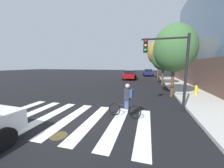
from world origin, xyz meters
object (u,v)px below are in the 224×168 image
(fire_hydrant, at_px, (196,90))
(street_tree_near, at_px, (175,48))
(sedan_far, at_px, (148,72))
(street_tree_far, at_px, (159,52))
(manhole_cover, at_px, (59,136))
(street_tree_mid, at_px, (164,57))
(sedan_mid, at_px, (130,75))
(traffic_light_near, at_px, (170,60))
(cyclist, at_px, (127,101))

(fire_hydrant, bearing_deg, street_tree_near, -162.00)
(street_tree_near, bearing_deg, sedan_far, 95.35)
(fire_hydrant, bearing_deg, street_tree_far, 99.29)
(manhole_cover, height_order, street_tree_mid, street_tree_mid)
(street_tree_mid, bearing_deg, sedan_mid, 131.98)
(traffic_light_near, relative_size, street_tree_near, 0.73)
(cyclist, relative_size, street_tree_far, 0.24)
(manhole_cover, xyz_separation_m, traffic_light_near, (4.24, 4.01, 2.86))
(manhole_cover, height_order, fire_hydrant, fire_hydrant)
(sedan_far, height_order, cyclist, cyclist)
(cyclist, bearing_deg, street_tree_mid, 76.45)
(manhole_cover, height_order, street_tree_near, street_tree_near)
(cyclist, bearing_deg, manhole_cover, -132.12)
(manhole_cover, relative_size, street_tree_near, 0.11)
(manhole_cover, height_order, sedan_far, sedan_far)
(manhole_cover, xyz_separation_m, cyclist, (2.14, 2.37, 0.84))
(sedan_far, bearing_deg, sedan_mid, -109.90)
(fire_hydrant, distance_m, street_tree_near, 3.91)
(fire_hydrant, xyz_separation_m, street_tree_mid, (-2.06, 5.70, 3.03))
(street_tree_near, xyz_separation_m, street_tree_far, (-0.17, 13.64, 0.91))
(traffic_light_near, bearing_deg, street_tree_far, 87.93)
(traffic_light_near, height_order, street_tree_far, street_tree_far)
(sedan_far, bearing_deg, street_tree_far, -75.59)
(street_tree_near, bearing_deg, sedan_mid, 113.06)
(traffic_light_near, bearing_deg, manhole_cover, -136.61)
(traffic_light_near, distance_m, fire_hydrant, 5.56)
(sedan_far, xyz_separation_m, traffic_light_near, (1.11, -24.00, 2.04))
(sedan_far, bearing_deg, street_tree_near, -84.65)
(sedan_far, height_order, fire_hydrant, sedan_far)
(fire_hydrant, relative_size, street_tree_near, 0.14)
(cyclist, xyz_separation_m, street_tree_mid, (2.79, 11.57, 2.71))
(cyclist, height_order, street_tree_mid, street_tree_mid)
(traffic_light_near, distance_m, street_tree_near, 3.82)
(cyclist, distance_m, street_tree_near, 6.70)
(street_tree_far, bearing_deg, traffic_light_near, -92.07)
(street_tree_near, bearing_deg, street_tree_mid, 90.94)
(street_tree_far, bearing_deg, street_tree_mid, -89.46)
(street_tree_near, distance_m, street_tree_far, 13.67)
(manhole_cover, distance_m, street_tree_mid, 15.20)
(cyclist, bearing_deg, traffic_light_near, 38.00)
(cyclist, height_order, traffic_light_near, traffic_light_near)
(manhole_cover, bearing_deg, street_tree_far, 77.11)
(sedan_far, relative_size, cyclist, 2.79)
(sedan_far, xyz_separation_m, street_tree_far, (1.74, -6.76, 3.95))
(sedan_mid, height_order, cyclist, cyclist)
(manhole_cover, relative_size, sedan_mid, 0.13)
(sedan_far, distance_m, cyclist, 25.66)
(sedan_mid, xyz_separation_m, cyclist, (2.13, -17.04, 0.00))
(sedan_mid, relative_size, sedan_far, 1.01)
(sedan_mid, relative_size, fire_hydrant, 6.11)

